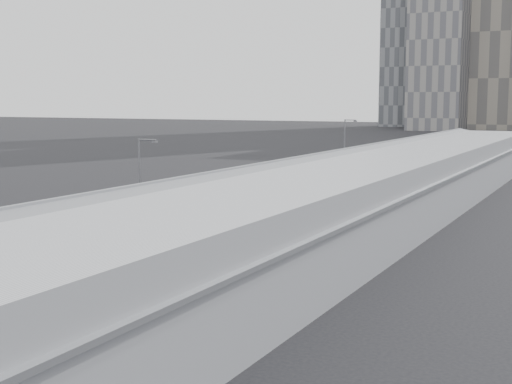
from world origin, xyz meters
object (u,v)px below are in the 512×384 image
Objects in this scene: bus_4 at (275,207)px; suv at (382,165)px; bus_2 at (97,257)px; bus_7 at (389,171)px; bus_6 at (360,180)px; bus_5 at (313,193)px; bus_3 at (184,230)px; bus_8 at (414,164)px; street_lamp_far at (346,145)px; shipping_container at (337,169)px; street_lamp_near at (142,182)px.

bus_4 is 2.09× the size of suv.
bus_7 is (0.59, 68.17, -0.09)m from bus_2.
bus_6 is (-0.25, 27.66, 0.11)m from bus_4.
bus_5 reaches higher than bus_4.
bus_2 is at bearing -88.48° from bus_4.
bus_4 is (0.46, 16.54, -0.24)m from bus_3.
street_lamp_far reaches higher than bus_8.
suv is at bearing 91.04° from bus_3.
shipping_container is (-8.75, 14.58, -0.25)m from bus_6.
suv is (2.24, 16.91, -0.54)m from shipping_container.
bus_5 is 29.54m from street_lamp_far.
suv is (-6.77, 59.15, -0.68)m from bus_4.
bus_5 is 43.07m from bus_8.
bus_8 is at bearing 92.64° from bus_4.
street_lamp_far reaches higher than shipping_container.
street_lamp_near reaches higher than bus_4.
bus_5 is (-0.16, 28.33, -0.12)m from bus_3.
bus_2 is 1.02× the size of bus_6.
bus_5 reaches higher than suv.
bus_7 is at bearing 3.09° from street_lamp_far.
bus_3 reaches higher than bus_2.
bus_3 is 28.33m from bus_5.
bus_4 is 59.54m from suv.
bus_3 is at bearing -95.75° from bus_6.
street_lamp_far is (-7.08, -14.48, 3.80)m from bus_8.
street_lamp_far reaches higher than bus_2.
shipping_container is 17.07m from suv.
bus_3 reaches higher than suv.
bus_6 is at bearing 81.82° from street_lamp_near.
bus_8 is at bearing 88.15° from bus_2.
bus_8 is 2.04× the size of shipping_container.
bus_6 reaches higher than bus_7.
street_lamp_far reaches higher than bus_3.
bus_5 is 26.93m from street_lamp_near.
street_lamp_near is 0.96× the size of street_lamp_far.
suv is (-6.31, 75.70, -0.91)m from bus_3.
suv is at bearing 96.21° from bus_6.
bus_3 reaches higher than bus_6.
bus_8 is 1.46× the size of street_lamp_near.
bus_2 is 86.79m from suv.
bus_4 is 11.80m from bus_5.
street_lamp_far reaches higher than street_lamp_near.
bus_7 is at bearing -90.72° from bus_8.
bus_4 is 1.29× the size of street_lamp_far.
bus_2 reaches higher than bus_8.
shipping_container is at bearing 94.55° from bus_3.
bus_3 is at bearing -94.02° from bus_5.
bus_3 is 57.42m from street_lamp_far.
bus_6 reaches higher than bus_5.
bus_2 is 68.17m from bus_7.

